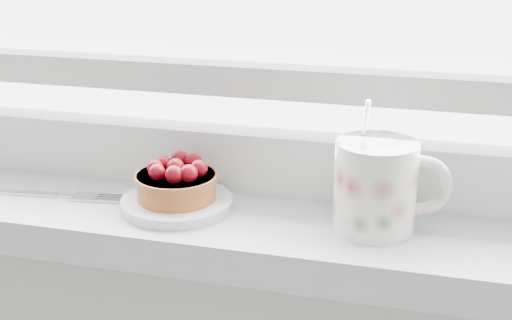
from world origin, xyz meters
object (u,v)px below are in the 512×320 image
(floral_mug, at_px, (378,185))
(fork, at_px, (45,194))
(raspberry_tart, at_px, (177,181))
(saucer, at_px, (177,203))

(floral_mug, relative_size, fork, 0.71)
(fork, bearing_deg, raspberry_tart, 2.19)
(raspberry_tart, bearing_deg, saucer, -151.49)
(raspberry_tart, bearing_deg, fork, -177.81)
(saucer, distance_m, fork, 0.16)
(raspberry_tart, bearing_deg, floral_mug, 0.69)
(raspberry_tart, distance_m, fork, 0.16)
(saucer, bearing_deg, floral_mug, 0.75)
(saucer, xyz_separation_m, floral_mug, (0.22, 0.00, 0.04))
(saucer, xyz_separation_m, fork, (-0.16, -0.01, -0.00))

